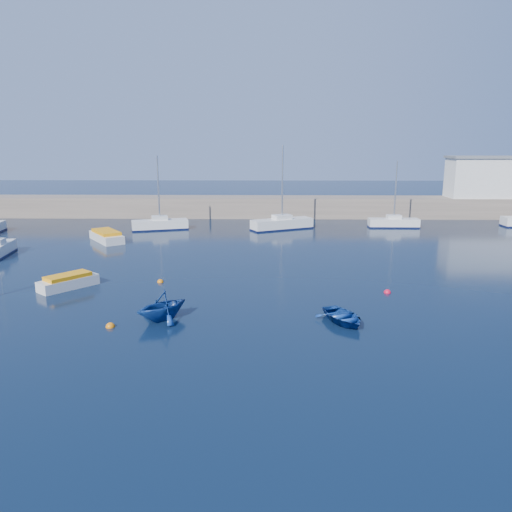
{
  "coord_description": "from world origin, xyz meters",
  "views": [
    {
      "loc": [
        1.36,
        -19.37,
        9.59
      ],
      "look_at": [
        0.66,
        15.59,
        1.6
      ],
      "focal_mm": 35.0,
      "sensor_mm": 36.0,
      "label": 1
    }
  ],
  "objects_px": {
    "harbor_office": "(488,178)",
    "dinghy_center": "(343,317)",
    "motorboat_2": "(107,236)",
    "sailboat_6": "(282,223)",
    "motorboat_1": "(68,282)",
    "dinghy_left": "(162,306)",
    "sailboat_5": "(160,224)",
    "sailboat_7": "(394,222)"
  },
  "relations": [
    {
      "from": "harbor_office",
      "to": "dinghy_center",
      "type": "height_order",
      "value": "harbor_office"
    },
    {
      "from": "motorboat_2",
      "to": "dinghy_center",
      "type": "relative_size",
      "value": 1.68
    },
    {
      "from": "sailboat_6",
      "to": "motorboat_1",
      "type": "height_order",
      "value": "sailboat_6"
    },
    {
      "from": "harbor_office",
      "to": "dinghy_left",
      "type": "relative_size",
      "value": 3.23
    },
    {
      "from": "sailboat_6",
      "to": "motorboat_1",
      "type": "xyz_separation_m",
      "value": [
        -15.09,
        -23.64,
        -0.2
      ]
    },
    {
      "from": "motorboat_2",
      "to": "dinghy_center",
      "type": "bearing_deg",
      "value": -83.85
    },
    {
      "from": "sailboat_5",
      "to": "dinghy_center",
      "type": "height_order",
      "value": "sailboat_5"
    },
    {
      "from": "sailboat_6",
      "to": "dinghy_center",
      "type": "xyz_separation_m",
      "value": [
        2.41,
        -29.91,
        -0.32
      ]
    },
    {
      "from": "sailboat_5",
      "to": "motorboat_1",
      "type": "distance_m",
      "value": 23.09
    },
    {
      "from": "harbor_office",
      "to": "sailboat_6",
      "type": "height_order",
      "value": "sailboat_6"
    },
    {
      "from": "harbor_office",
      "to": "sailboat_7",
      "type": "height_order",
      "value": "harbor_office"
    },
    {
      "from": "sailboat_5",
      "to": "sailboat_6",
      "type": "distance_m",
      "value": 13.71
    },
    {
      "from": "motorboat_2",
      "to": "sailboat_7",
      "type": "bearing_deg",
      "value": -19.29
    },
    {
      "from": "sailboat_6",
      "to": "dinghy_left",
      "type": "bearing_deg",
      "value": 139.24
    },
    {
      "from": "sailboat_7",
      "to": "dinghy_center",
      "type": "xyz_separation_m",
      "value": [
        -10.5,
        -31.38,
        -0.24
      ]
    },
    {
      "from": "sailboat_6",
      "to": "dinghy_center",
      "type": "relative_size",
      "value": 2.9
    },
    {
      "from": "sailboat_7",
      "to": "motorboat_2",
      "type": "xyz_separation_m",
      "value": [
        -30.52,
        -8.87,
        -0.06
      ]
    },
    {
      "from": "motorboat_2",
      "to": "dinghy_left",
      "type": "distance_m",
      "value": 24.45
    },
    {
      "from": "harbor_office",
      "to": "motorboat_2",
      "type": "relative_size",
      "value": 1.86
    },
    {
      "from": "harbor_office",
      "to": "motorboat_2",
      "type": "height_order",
      "value": "harbor_office"
    },
    {
      "from": "harbor_office",
      "to": "motorboat_1",
      "type": "height_order",
      "value": "harbor_office"
    },
    {
      "from": "sailboat_6",
      "to": "dinghy_center",
      "type": "height_order",
      "value": "sailboat_6"
    },
    {
      "from": "motorboat_1",
      "to": "dinghy_left",
      "type": "height_order",
      "value": "dinghy_left"
    },
    {
      "from": "sailboat_5",
      "to": "harbor_office",
      "type": "bearing_deg",
      "value": -92.86
    },
    {
      "from": "dinghy_center",
      "to": "dinghy_left",
      "type": "distance_m",
      "value": 9.94
    },
    {
      "from": "sailboat_5",
      "to": "dinghy_left",
      "type": "distance_m",
      "value": 29.73
    },
    {
      "from": "sailboat_5",
      "to": "dinghy_left",
      "type": "xyz_separation_m",
      "value": [
        6.18,
        -29.08,
        0.2
      ]
    },
    {
      "from": "motorboat_1",
      "to": "dinghy_center",
      "type": "distance_m",
      "value": 18.59
    },
    {
      "from": "sailboat_7",
      "to": "motorboat_1",
      "type": "relative_size",
      "value": 1.96
    },
    {
      "from": "sailboat_6",
      "to": "motorboat_2",
      "type": "distance_m",
      "value": 19.1
    },
    {
      "from": "motorboat_2",
      "to": "sailboat_5",
      "type": "bearing_deg",
      "value": 24.65
    },
    {
      "from": "motorboat_1",
      "to": "dinghy_left",
      "type": "distance_m",
      "value": 9.69
    },
    {
      "from": "sailboat_7",
      "to": "dinghy_left",
      "type": "bearing_deg",
      "value": 146.8
    },
    {
      "from": "motorboat_1",
      "to": "dinghy_center",
      "type": "bearing_deg",
      "value": 20.12
    },
    {
      "from": "sailboat_7",
      "to": "dinghy_left",
      "type": "height_order",
      "value": "sailboat_7"
    },
    {
      "from": "sailboat_5",
      "to": "sailboat_7",
      "type": "height_order",
      "value": "sailboat_5"
    },
    {
      "from": "motorboat_2",
      "to": "dinghy_left",
      "type": "bearing_deg",
      "value": -101.14
    },
    {
      "from": "dinghy_left",
      "to": "harbor_office",
      "type": "bearing_deg",
      "value": 93.85
    },
    {
      "from": "motorboat_2",
      "to": "dinghy_center",
      "type": "height_order",
      "value": "motorboat_2"
    },
    {
      "from": "harbor_office",
      "to": "dinghy_center",
      "type": "relative_size",
      "value": 3.13
    },
    {
      "from": "dinghy_left",
      "to": "motorboat_2",
      "type": "bearing_deg",
      "value": 159.31
    },
    {
      "from": "sailboat_5",
      "to": "sailboat_7",
      "type": "xyz_separation_m",
      "value": [
        26.62,
        2.07,
        -0.05
      ]
    }
  ]
}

